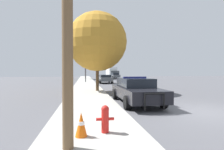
{
  "coord_description": "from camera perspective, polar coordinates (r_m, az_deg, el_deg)",
  "views": [
    {
      "loc": [
        -5.37,
        -7.28,
        1.86
      ],
      "look_at": [
        -1.36,
        17.81,
        1.32
      ],
      "focal_mm": 28.0,
      "sensor_mm": 36.0,
      "label": 1
    }
  ],
  "objects": [
    {
      "name": "car_background_midblock",
      "position": [
        27.09,
        -2.28,
        -1.17
      ],
      "size": [
        2.12,
        4.15,
        1.34
      ],
      "rotation": [
        0.0,
        0.0,
        0.03
      ],
      "color": "#474C51",
      "rests_on": "ground_plane"
    },
    {
      "name": "tree_sidewalk_far",
      "position": [
        40.88,
        -8.67,
        6.59
      ],
      "size": [
        5.45,
        5.45,
        8.3
      ],
      "color": "#4C3823",
      "rests_on": "sidewalk_left"
    },
    {
      "name": "car_background_distant",
      "position": [
        44.29,
        0.97,
        -0.18
      ],
      "size": [
        2.24,
        4.04,
        1.48
      ],
      "rotation": [
        0.0,
        0.0,
        0.09
      ],
      "color": "#474C51",
      "rests_on": "ground_plane"
    },
    {
      "name": "police_car",
      "position": [
        10.37,
        7.72,
        -4.8
      ],
      "size": [
        2.17,
        5.28,
        1.55
      ],
      "rotation": [
        0.0,
        0.0,
        3.15
      ],
      "color": "black",
      "rests_on": "ground_plane"
    },
    {
      "name": "fire_hydrant",
      "position": [
        5.08,
        -2.26,
        -13.84
      ],
      "size": [
        0.51,
        0.22,
        0.77
      ],
      "color": "red",
      "rests_on": "sidewalk_left"
    },
    {
      "name": "traffic_cone",
      "position": [
        4.88,
        -10.03,
        -15.54
      ],
      "size": [
        0.32,
        0.32,
        0.65
      ],
      "color": "orange",
      "rests_on": "sidewalk_left"
    },
    {
      "name": "box_truck",
      "position": [
        49.7,
        -0.03,
        0.93
      ],
      "size": [
        2.78,
        7.58,
        3.01
      ],
      "rotation": [
        0.0,
        0.0,
        3.2
      ],
      "color": "#474C51",
      "rests_on": "ground_plane"
    },
    {
      "name": "sidewalk_left",
      "position": [
        7.5,
        -6.95,
        -12.64
      ],
      "size": [
        3.0,
        110.0,
        0.13
      ],
      "color": "#A3A099",
      "rests_on": "ground_plane"
    },
    {
      "name": "traffic_light",
      "position": [
        28.45,
        -5.37,
        5.4
      ],
      "size": [
        4.17,
        0.35,
        5.36
      ],
      "color": "#424247",
      "rests_on": "sidewalk_left"
    },
    {
      "name": "ground_plane",
      "position": [
        9.23,
        27.21,
        -10.54
      ],
      "size": [
        110.0,
        110.0,
        0.0
      ],
      "primitive_type": "plane",
      "color": "#4F4F54"
    },
    {
      "name": "tree_sidewalk_near",
      "position": [
        15.84,
        -4.82,
        10.76
      ],
      "size": [
        5.25,
        5.25,
        6.99
      ],
      "color": "#4C3823",
      "rests_on": "sidewalk_left"
    }
  ]
}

